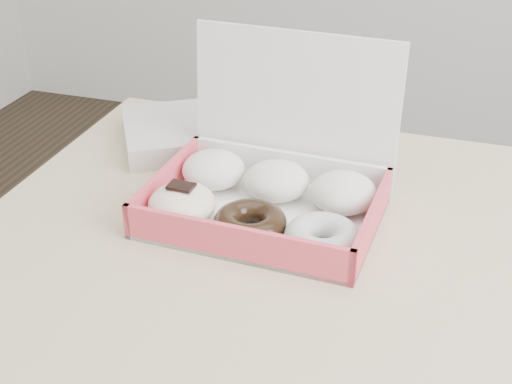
% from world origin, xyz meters
% --- Properties ---
extents(table, '(1.20, 0.80, 0.75)m').
position_xyz_m(table, '(0.00, 0.00, 0.67)').
color(table, tan).
rests_on(table, ground).
extents(donut_box, '(0.32, 0.27, 0.22)m').
position_xyz_m(donut_box, '(-0.23, 0.08, 0.79)').
color(donut_box, white).
rests_on(donut_box, table).
extents(newspapers, '(0.30, 0.28, 0.04)m').
position_xyz_m(newspapers, '(-0.40, 0.26, 0.77)').
color(newspapers, silver).
rests_on(newspapers, table).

